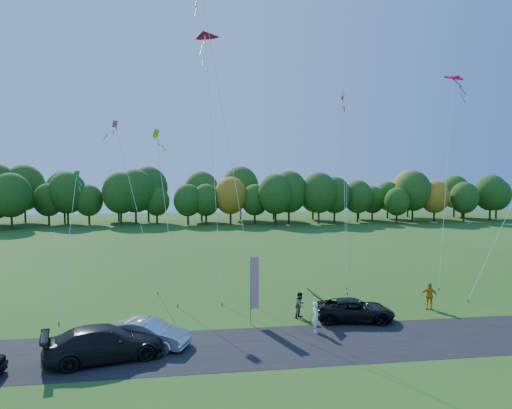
{
  "coord_description": "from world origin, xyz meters",
  "views": [
    {
      "loc": [
        -4.81,
        -27.76,
        9.38
      ],
      "look_at": [
        0.0,
        6.0,
        7.0
      ],
      "focal_mm": 32.0,
      "sensor_mm": 36.0,
      "label": 1
    }
  ],
  "objects": [
    {
      "name": "silver_sedan",
      "position": [
        -7.18,
        -3.17,
        0.73
      ],
      "size": [
        4.69,
        3.08,
        1.46
      ],
      "primitive_type": "imported",
      "rotation": [
        0.0,
        0.0,
        1.19
      ],
      "color": "silver",
      "rests_on": "ground"
    },
    {
      "name": "kite_parafoil_orange",
      "position": [
        8.6,
        10.81,
        16.01
      ],
      "size": [
        5.15,
        11.45,
        32.32
      ],
      "color": "#4C3F33",
      "rests_on": "ground"
    },
    {
      "name": "ground",
      "position": [
        0.0,
        0.0,
        0.0
      ],
      "size": [
        160.0,
        160.0,
        0.0
      ],
      "primitive_type": "plane",
      "color": "#224D14"
    },
    {
      "name": "kite_diamond_white",
      "position": [
        8.25,
        9.96,
        8.39
      ],
      "size": [
        2.22,
        6.86,
        17.1
      ],
      "color": "#4C3F33",
      "rests_on": "ground"
    },
    {
      "name": "kite_delta_blue",
      "position": [
        -2.13,
        9.03,
        13.45
      ],
      "size": [
        5.11,
        12.77,
        27.84
      ],
      "color": "#4C3F33",
      "rests_on": "ground"
    },
    {
      "name": "tree_line",
      "position": [
        0.0,
        55.0,
        0.0
      ],
      "size": [
        116.0,
        12.0,
        10.0
      ],
      "primitive_type": null,
      "color": "#1E4711",
      "rests_on": "ground"
    },
    {
      "name": "person_east",
      "position": [
        11.35,
        1.09,
        0.92
      ],
      "size": [
        1.16,
        0.94,
        1.84
      ],
      "primitive_type": "imported",
      "rotation": [
        0.0,
        0.0,
        -0.54
      ],
      "color": "orange",
      "rests_on": "ground"
    },
    {
      "name": "kite_diamond_pink",
      "position": [
        -9.41,
        10.71,
        6.93
      ],
      "size": [
        4.47,
        6.77,
        14.24
      ],
      "color": "#4C3F33",
      "rests_on": "ground"
    },
    {
      "name": "feather_flag",
      "position": [
        -1.04,
        -0.29,
        2.64
      ],
      "size": [
        0.56,
        0.18,
        4.31
      ],
      "color": "#999999",
      "rests_on": "ground"
    },
    {
      "name": "person_tailgate_b",
      "position": [
        2.11,
        0.51,
        0.83
      ],
      "size": [
        1.01,
        1.02,
        1.66
      ],
      "primitive_type": "imported",
      "rotation": [
        0.0,
        0.0,
        0.84
      ],
      "color": "gray",
      "rests_on": "ground"
    },
    {
      "name": "kite_diamond_green",
      "position": [
        -13.06,
        4.51,
        5.17
      ],
      "size": [
        0.87,
        6.61,
        9.78
      ],
      "color": "#4C3F33",
      "rests_on": "ground"
    },
    {
      "name": "kite_diamond_blue_low",
      "position": [
        17.77,
        3.52,
        3.85
      ],
      "size": [
        6.01,
        3.07,
        8.11
      ],
      "color": "#4C3F33",
      "rests_on": "ground"
    },
    {
      "name": "kite_diamond_yellow",
      "position": [
        -6.72,
        7.12,
        6.42
      ],
      "size": [
        2.36,
        6.83,
        13.22
      ],
      "color": "#4C3F33",
      "rests_on": "ground"
    },
    {
      "name": "asphalt_strip",
      "position": [
        0.0,
        -4.0,
        0.01
      ],
      "size": [
        90.0,
        6.0,
        0.01
      ],
      "primitive_type": "cube",
      "color": "black",
      "rests_on": "ground"
    },
    {
      "name": "person_tailgate_a",
      "position": [
        2.4,
        -2.21,
        0.89
      ],
      "size": [
        0.55,
        0.73,
        1.79
      ],
      "primitive_type": "imported",
      "rotation": [
        0.0,
        0.0,
        1.36
      ],
      "color": "white",
      "rests_on": "ground"
    },
    {
      "name": "kite_parafoil_rainbow",
      "position": [
        17.31,
        9.33,
        9.33
      ],
      "size": [
        6.95,
        8.03,
        19.01
      ],
      "color": "#4C3F33",
      "rests_on": "ground"
    },
    {
      "name": "dark_truck_a",
      "position": [
        -9.16,
        -4.59,
        0.86
      ],
      "size": [
        6.33,
        3.81,
        1.72
      ],
      "primitive_type": "imported",
      "rotation": [
        0.0,
        0.0,
        1.82
      ],
      "color": "black",
      "rests_on": "ground"
    },
    {
      "name": "kite_delta_red",
      "position": [
        -3.12,
        9.29,
        11.85
      ],
      "size": [
        2.31,
        11.0,
        22.94
      ],
      "color": "#4C3F33",
      "rests_on": "ground"
    },
    {
      "name": "black_suv",
      "position": [
        5.38,
        -0.56,
        0.69
      ],
      "size": [
        5.28,
        3.06,
        1.38
      ],
      "primitive_type": "imported",
      "rotation": [
        0.0,
        0.0,
        1.41
      ],
      "color": "black",
      "rests_on": "ground"
    }
  ]
}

